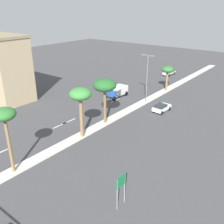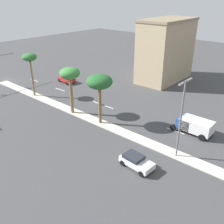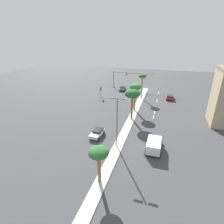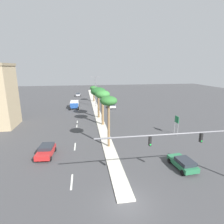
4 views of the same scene
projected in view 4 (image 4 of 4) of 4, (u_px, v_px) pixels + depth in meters
The scene contains 19 objects.
ground_plane at pixel (98, 114), 47.89m from camera, with size 160.00×160.00×0.00m, color #424244.
median_curb at pixel (95, 106), 56.83m from camera, with size 1.80×84.12×0.12m, color beige.
lane_stripe_far at pixel (72, 182), 19.59m from camera, with size 0.20×2.80×0.01m, color silver.
lane_stripe_front at pixel (75, 146), 28.33m from camera, with size 0.20×2.80×0.01m, color silver.
lane_stripe_mid at pixel (77, 125), 38.60m from camera, with size 0.20×2.80×0.01m, color silver.
lane_stripe_near at pixel (77, 123), 40.52m from camera, with size 0.20×2.80×0.01m, color silver.
lane_stripe_rear at pixel (78, 110), 52.90m from camera, with size 0.20×2.80×0.01m, color silver.
traffic_signal_gantry at pixel (211, 149), 18.02m from camera, with size 15.95×0.53×6.43m.
directional_road_sign at pixel (177, 122), 32.78m from camera, with size 0.10×1.35×3.51m.
palm_tree_near at pixel (109, 103), 26.50m from camera, with size 2.57×2.57×7.95m.
palm_tree_left at pixel (102, 96), 37.38m from camera, with size 3.15×3.15×7.42m.
palm_tree_trailing at pixel (98, 92), 42.89m from camera, with size 3.70×3.70×7.40m.
palm_tree_inboard at pixel (94, 89), 64.13m from camera, with size 2.70×2.70×5.59m.
street_lamp_outboard at pixel (96, 89), 55.20m from camera, with size 2.90×0.24×9.38m.
sedan_silver_mid at pixel (78, 94), 77.37m from camera, with size 2.09×4.63×1.42m.
sedan_green_leading at pixel (183, 163), 22.04m from camera, with size 2.26×4.18×1.37m.
sedan_white_left at pixel (112, 106), 54.78m from camera, with size 2.19×3.97×1.38m.
sedan_red_front at pixel (46, 151), 25.18m from camera, with size 2.36×4.23×1.45m.
box_truck at pixel (74, 104), 54.31m from camera, with size 2.65×5.42×2.08m.
Camera 4 is at (-3.57, -13.63, 12.17)m, focal length 28.76 mm.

